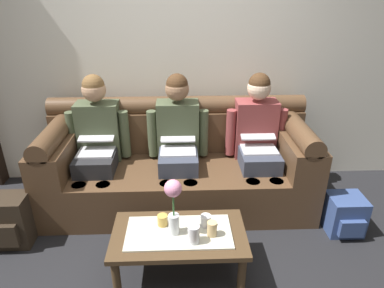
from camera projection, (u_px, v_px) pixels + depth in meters
The scene contains 13 objects.
back_wall_patterned at pixel (176, 39), 3.22m from camera, with size 6.00×0.12×2.90m, color silver.
couch at pixel (179, 166), 3.20m from camera, with size 2.41×0.88×0.96m.
person_left at pixel (97, 139), 3.04m from camera, with size 0.56×0.67×1.22m.
person_middle at pixel (178, 138), 3.07m from camera, with size 0.56×0.67×1.22m.
person_right at pixel (257, 136), 3.10m from camera, with size 0.56×0.67×1.22m.
coffee_table at pixel (179, 238), 2.36m from camera, with size 0.93×0.51×0.38m.
flower_vase at pixel (173, 201), 2.21m from camera, with size 0.12×0.12×0.42m.
cup_near_left at pixel (163, 220), 2.39m from camera, with size 0.07×0.07×0.08m, color gold.
cup_near_right at pixel (212, 229), 2.28m from camera, with size 0.07×0.07×0.11m, color #DBB77A.
cup_far_center at pixel (206, 221), 2.38m from camera, with size 0.07×0.07×0.08m, color silver.
cup_far_left at pixel (194, 234), 2.22m from camera, with size 0.08×0.08×0.13m, color silver.
backpack_left at pixel (9, 221), 2.70m from camera, with size 0.34×0.28×0.43m.
backpack_right at pixel (345, 215), 2.85m from camera, with size 0.29×0.31×0.33m.
Camera 1 is at (0.02, -1.64, 1.92)m, focal length 31.78 mm.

